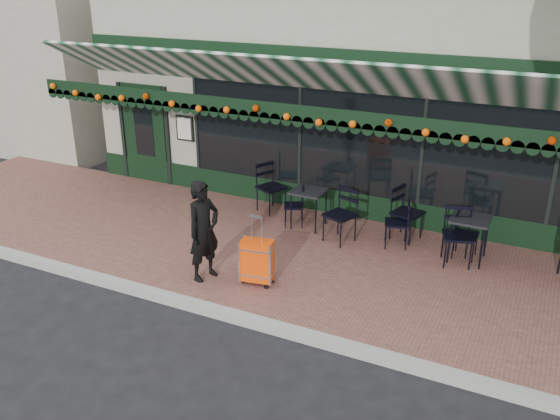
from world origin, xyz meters
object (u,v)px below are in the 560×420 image
at_px(chair_a_left, 397,223).
at_px(chair_a_right, 466,235).
at_px(chair_b_right, 407,214).
at_px(chair_solo, 271,188).
at_px(woman, 204,231).
at_px(suitcase, 257,261).
at_px(chair_b_left, 294,206).
at_px(chair_b_front, 340,216).
at_px(chair_a_front, 458,237).
at_px(cafe_table_b, 309,194).
at_px(cafe_table_a, 470,222).

relative_size(chair_a_left, chair_a_right, 1.05).
bearing_deg(chair_b_right, chair_solo, 102.70).
relative_size(woman, chair_b_right, 1.65).
bearing_deg(suitcase, chair_a_left, 44.93).
bearing_deg(chair_a_right, chair_b_left, 91.10).
distance_m(chair_a_left, chair_b_right, 0.37).
bearing_deg(woman, chair_b_right, -25.58).
bearing_deg(chair_solo, chair_b_front, -88.10).
xyz_separation_m(chair_b_left, chair_b_right, (2.06, 0.33, 0.10)).
xyz_separation_m(chair_a_front, chair_solo, (-3.76, 0.71, 0.01)).
relative_size(cafe_table_b, chair_a_left, 0.87).
xyz_separation_m(woman, chair_a_right, (3.54, 2.51, -0.40)).
distance_m(cafe_table_b, chair_a_left, 1.72).
xyz_separation_m(chair_a_right, chair_b_right, (-1.09, 0.29, 0.09)).
distance_m(suitcase, cafe_table_a, 3.58).
xyz_separation_m(cafe_table_b, chair_b_front, (0.75, -0.34, -0.17)).
distance_m(chair_a_right, chair_solo, 3.87).
relative_size(chair_a_right, chair_b_left, 1.04).
distance_m(suitcase, chair_b_front, 2.08).
height_order(cafe_table_a, chair_b_right, chair_b_right).
xyz_separation_m(cafe_table_b, chair_solo, (-0.98, 0.38, -0.17)).
relative_size(chair_a_right, chair_solo, 0.81).
relative_size(chair_a_front, chair_b_front, 0.99).
xyz_separation_m(cafe_table_a, cafe_table_b, (-2.92, 0.10, -0.02)).
height_order(cafe_table_a, cafe_table_b, cafe_table_a).
bearing_deg(cafe_table_b, chair_solo, 158.75).
bearing_deg(chair_b_left, woman, -32.55).
height_order(woman, chair_a_left, woman).
bearing_deg(chair_b_front, chair_solo, 177.14).
height_order(suitcase, chair_b_left, suitcase).
xyz_separation_m(chair_a_right, chair_b_front, (-2.13, -0.32, 0.09)).
distance_m(cafe_table_a, chair_b_front, 2.20).
height_order(chair_b_right, chair_b_front, chair_b_front).
bearing_deg(cafe_table_b, suitcase, -86.34).
height_order(cafe_table_b, chair_b_front, chair_b_front).
xyz_separation_m(woman, chair_a_left, (2.37, 2.44, -0.38)).
relative_size(woman, chair_b_left, 2.09).
bearing_deg(chair_a_left, cafe_table_b, -109.46).
xyz_separation_m(suitcase, chair_a_right, (2.72, 2.32, 0.03)).
distance_m(woman, chair_solo, 2.94).
bearing_deg(chair_a_left, chair_a_front, 60.97).
bearing_deg(chair_b_front, chair_a_left, 35.04).
distance_m(chair_a_front, chair_solo, 3.83).
relative_size(suitcase, chair_a_right, 1.40).
distance_m(chair_a_front, chair_b_right, 1.16).
height_order(cafe_table_a, chair_a_left, chair_a_left).
bearing_deg(suitcase, chair_solo, 102.05).
relative_size(chair_a_front, chair_solo, 0.98).
distance_m(cafe_table_a, chair_solo, 3.93).
relative_size(cafe_table_a, chair_a_right, 0.95).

